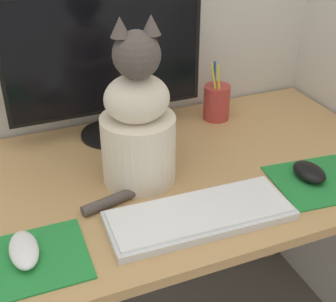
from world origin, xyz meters
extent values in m
cube|color=tan|center=(0.00, 0.00, 0.72)|extent=(1.25, 0.67, 0.02)
cube|color=olive|center=(0.59, 0.30, 0.35)|extent=(0.05, 0.05, 0.71)
cylinder|color=black|center=(-0.07, 0.24, 0.74)|extent=(0.17, 0.17, 0.01)
cylinder|color=black|center=(-0.07, 0.24, 0.78)|extent=(0.04, 0.04, 0.07)
cube|color=black|center=(-0.07, 0.24, 0.98)|extent=(0.54, 0.02, 0.34)
cube|color=black|center=(-0.07, 0.23, 0.98)|extent=(0.52, 0.00, 0.31)
cube|color=silver|center=(0.01, -0.20, 0.74)|extent=(0.41, 0.17, 0.02)
cube|color=white|center=(0.01, -0.20, 0.76)|extent=(0.40, 0.15, 0.01)
cube|color=#238438|center=(-0.35, -0.20, 0.74)|extent=(0.21, 0.19, 0.00)
cube|color=#238438|center=(0.34, -0.18, 0.74)|extent=(0.24, 0.21, 0.00)
ellipsoid|color=white|center=(-0.37, -0.18, 0.75)|extent=(0.06, 0.11, 0.03)
ellipsoid|color=black|center=(0.32, -0.16, 0.75)|extent=(0.07, 0.10, 0.03)
cylinder|color=beige|center=(-0.06, 0.00, 0.82)|extent=(0.20, 0.20, 0.17)
ellipsoid|color=beige|center=(-0.06, 0.00, 0.95)|extent=(0.17, 0.15, 0.12)
sphere|color=#4C423D|center=(-0.07, -0.01, 1.06)|extent=(0.12, 0.12, 0.11)
cone|color=#4C423D|center=(-0.10, -0.01, 1.12)|extent=(0.05, 0.05, 0.04)
cone|color=#4C423D|center=(-0.03, -0.02, 1.12)|extent=(0.05, 0.05, 0.04)
cylinder|color=#4C423D|center=(-0.12, -0.07, 0.75)|extent=(0.23, 0.08, 0.03)
cylinder|color=#B23833|center=(0.26, 0.23, 0.79)|extent=(0.08, 0.08, 0.11)
cylinder|color=yellow|center=(0.25, 0.21, 0.85)|extent=(0.03, 0.03, 0.14)
cylinder|color=yellow|center=(0.26, 0.20, 0.85)|extent=(0.02, 0.01, 0.14)
cylinder|color=#1E47B2|center=(0.25, 0.23, 0.85)|extent=(0.01, 0.02, 0.14)
camera|label=1|loc=(-0.36, -0.92, 1.39)|focal=50.00mm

